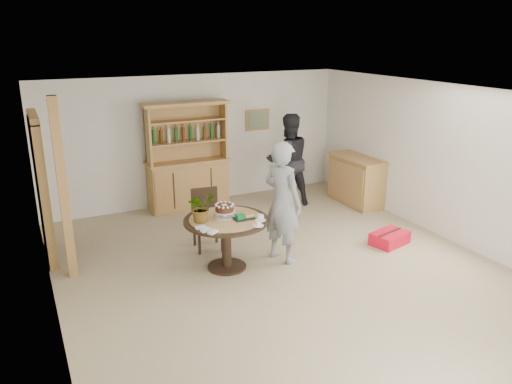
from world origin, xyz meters
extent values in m
plane|color=tan|center=(0.00, 0.00, 0.00)|extent=(7.00, 7.00, 0.00)
cube|color=white|center=(0.00, 3.50, 1.25)|extent=(6.00, 0.04, 2.50)
cube|color=white|center=(-3.00, 0.00, 1.25)|extent=(0.04, 7.00, 2.50)
cube|color=white|center=(3.00, 0.00, 1.25)|extent=(0.04, 7.00, 2.50)
cube|color=white|center=(0.00, 0.00, 2.50)|extent=(6.00, 7.00, 0.04)
cube|color=tan|center=(1.30, 3.47, 1.55)|extent=(0.52, 0.03, 0.42)
cube|color=#59724C|center=(1.30, 3.45, 1.55)|extent=(0.44, 0.02, 0.34)
cube|color=black|center=(-2.94, 2.00, 1.05)|extent=(0.10, 0.90, 2.10)
cube|color=tan|center=(-2.92, 1.50, 1.05)|extent=(0.12, 0.10, 2.10)
cube|color=tan|center=(-2.92, 2.50, 1.05)|extent=(0.12, 0.10, 2.10)
cube|color=tan|center=(-2.92, 2.00, 2.13)|extent=(0.12, 1.10, 0.10)
cube|color=tan|center=(-2.70, 1.20, 1.25)|extent=(0.12, 0.12, 2.50)
cube|color=tan|center=(-0.30, 3.24, 0.45)|extent=(1.50, 0.50, 0.90)
cube|color=tan|center=(-0.30, 3.24, 0.92)|extent=(1.56, 0.54, 0.04)
cube|color=tan|center=(-0.30, 3.34, 1.47)|extent=(1.50, 0.04, 1.06)
cube|color=tan|center=(-1.03, 3.19, 1.47)|extent=(0.04, 0.34, 1.06)
cube|color=tan|center=(0.43, 3.19, 1.47)|extent=(0.04, 0.34, 1.06)
cube|color=tan|center=(-0.30, 3.19, 1.30)|extent=(1.44, 0.32, 0.03)
cube|color=tan|center=(-0.30, 3.19, 1.70)|extent=(1.44, 0.32, 0.03)
cube|color=tan|center=(-0.30, 3.19, 2.01)|extent=(1.62, 0.40, 0.06)
cylinder|color=#194C1E|center=(-0.86, 3.19, 1.46)|extent=(0.07, 0.07, 0.28)
cylinder|color=#4C2D14|center=(-0.70, 3.19, 1.46)|extent=(0.07, 0.07, 0.28)
cylinder|color=#B2BFB2|center=(-0.54, 3.19, 1.46)|extent=(0.07, 0.07, 0.28)
cylinder|color=#194C1E|center=(-0.38, 3.19, 1.46)|extent=(0.07, 0.07, 0.28)
cylinder|color=#4C2D14|center=(-0.22, 3.19, 1.46)|extent=(0.07, 0.07, 0.28)
cylinder|color=#B2BFB2|center=(-0.06, 3.19, 1.46)|extent=(0.07, 0.07, 0.28)
cylinder|color=#194C1E|center=(0.10, 3.19, 1.46)|extent=(0.07, 0.07, 0.28)
cylinder|color=#4C2D14|center=(0.26, 3.19, 1.46)|extent=(0.07, 0.07, 0.28)
cube|color=tan|center=(2.74, 2.00, 0.45)|extent=(0.50, 1.20, 0.90)
cube|color=tan|center=(2.74, 2.00, 0.92)|extent=(0.54, 1.26, 0.04)
cylinder|color=black|center=(-0.67, 0.48, 0.73)|extent=(1.20, 1.20, 0.04)
cylinder|color=black|center=(-0.67, 0.48, 0.36)|extent=(0.14, 0.14, 0.70)
cylinder|color=black|center=(-0.67, 0.48, 0.01)|extent=(0.56, 0.56, 0.03)
cylinder|color=tan|center=(-0.67, 0.48, 0.76)|extent=(1.04, 1.04, 0.01)
cube|color=black|center=(-0.67, 1.23, 0.45)|extent=(0.47, 0.47, 0.04)
cube|color=black|center=(-0.64, 1.42, 0.70)|extent=(0.42, 0.08, 0.46)
cube|color=black|center=(-0.64, 1.42, 0.92)|extent=(0.42, 0.09, 0.05)
cube|color=black|center=(-0.87, 1.07, 0.22)|extent=(0.03, 0.04, 0.44)
cube|color=black|center=(-0.51, 1.03, 0.22)|extent=(0.03, 0.04, 0.44)
cube|color=black|center=(-0.82, 1.43, 0.22)|extent=(0.03, 0.04, 0.44)
cube|color=black|center=(-0.47, 1.38, 0.22)|extent=(0.04, 0.04, 0.44)
cylinder|color=white|center=(-0.67, 0.53, 0.77)|extent=(0.28, 0.28, 0.01)
cylinder|color=white|center=(-0.67, 0.53, 0.81)|extent=(0.05, 0.05, 0.08)
cylinder|color=white|center=(-0.67, 0.53, 0.85)|extent=(0.30, 0.30, 0.01)
cylinder|color=#4B2715|center=(-0.67, 0.53, 0.90)|extent=(0.26, 0.26, 0.09)
cylinder|color=white|center=(-0.67, 0.53, 0.95)|extent=(0.08, 0.08, 0.01)
sphere|color=white|center=(-0.55, 0.53, 0.95)|extent=(0.04, 0.04, 0.04)
sphere|color=white|center=(-0.56, 0.59, 0.95)|extent=(0.04, 0.04, 0.04)
sphere|color=white|center=(-0.61, 0.63, 0.95)|extent=(0.04, 0.04, 0.04)
sphere|color=white|center=(-0.67, 0.65, 0.95)|extent=(0.04, 0.04, 0.04)
sphere|color=white|center=(-0.73, 0.63, 0.95)|extent=(0.04, 0.04, 0.04)
sphere|color=white|center=(-0.77, 0.59, 0.95)|extent=(0.04, 0.04, 0.04)
sphere|color=white|center=(-0.79, 0.53, 0.95)|extent=(0.04, 0.04, 0.04)
sphere|color=white|center=(-0.77, 0.47, 0.95)|extent=(0.04, 0.04, 0.04)
sphere|color=white|center=(-0.73, 0.42, 0.95)|extent=(0.04, 0.04, 0.04)
sphere|color=white|center=(-0.67, 0.41, 0.95)|extent=(0.04, 0.04, 0.04)
sphere|color=white|center=(-0.61, 0.42, 0.95)|extent=(0.04, 0.04, 0.04)
sphere|color=white|center=(-0.56, 0.47, 0.95)|extent=(0.04, 0.04, 0.04)
imported|color=#3F7233|center=(-1.02, 0.53, 0.97)|extent=(0.47, 0.44, 0.42)
cube|color=black|center=(-0.45, 0.36, 0.77)|extent=(0.30, 0.20, 0.01)
cube|color=#0D7A38|center=(-0.51, 0.36, 0.80)|extent=(0.10, 0.10, 0.06)
cube|color=#0D7A38|center=(-0.51, 0.36, 0.83)|extent=(0.11, 0.02, 0.01)
cylinder|color=white|center=(-0.27, 0.20, 0.76)|extent=(0.15, 0.15, 0.01)
imported|color=white|center=(-0.27, 0.20, 0.81)|extent=(0.10, 0.10, 0.08)
cylinder|color=white|center=(-0.39, 0.03, 0.76)|extent=(0.15, 0.15, 0.01)
imported|color=white|center=(-0.39, 0.03, 0.81)|extent=(0.08, 0.08, 0.07)
cube|color=white|center=(-1.12, 0.28, 0.78)|extent=(0.14, 0.08, 0.03)
cube|color=white|center=(-1.09, 0.16, 0.78)|extent=(0.16, 0.11, 0.03)
cube|color=white|center=(-1.03, 0.06, 0.78)|extent=(0.16, 0.14, 0.03)
imported|color=gray|center=(0.18, 0.38, 0.90)|extent=(0.63, 0.76, 1.81)
imported|color=black|center=(1.48, 2.51, 0.90)|extent=(0.92, 0.74, 1.80)
cube|color=red|center=(2.01, 0.10, 0.10)|extent=(0.68, 0.54, 0.20)
cube|color=black|center=(2.01, 0.10, 0.20)|extent=(0.55, 0.18, 0.01)
camera|label=1|loc=(-3.17, -5.59, 3.26)|focal=35.00mm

